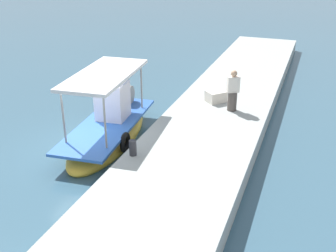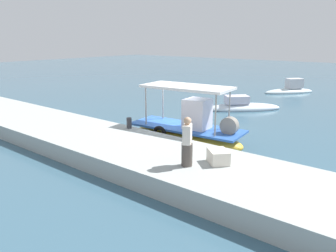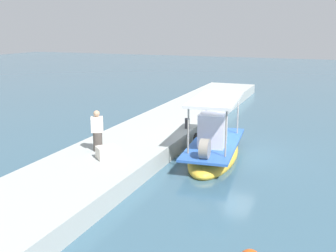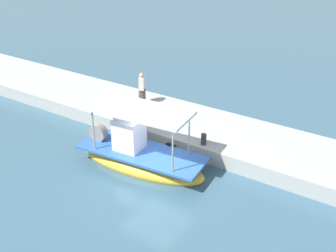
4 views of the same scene
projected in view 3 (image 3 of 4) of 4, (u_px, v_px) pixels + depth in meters
ground_plane at (227, 153)px, 18.61m from camera, size 120.00×120.00×0.00m
dock_quay at (149, 137)px, 19.94m from camera, size 36.00×3.92×0.72m
main_fishing_boat at (214, 148)px, 17.63m from camera, size 5.97×2.48×3.04m
fisherman_near_bollard at (97, 133)px, 16.32m from camera, size 0.50×0.54×1.67m
mooring_bollard at (187, 123)px, 20.05m from camera, size 0.24×0.24×0.51m
cargo_crate at (107, 152)px, 15.50m from camera, size 0.99×0.97×0.47m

